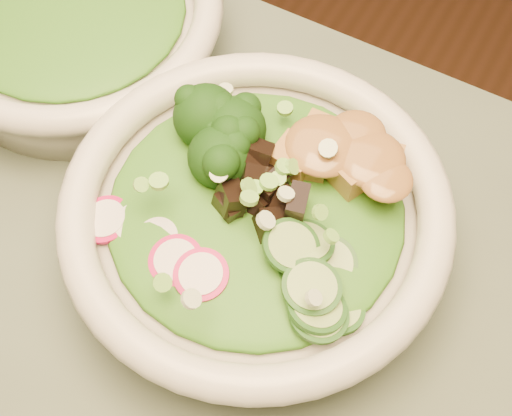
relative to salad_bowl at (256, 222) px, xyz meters
The scene contains 11 objects.
salad_bowl is the anchor object (origin of this frame).
side_bowl 0.22m from the salad_bowl, 157.99° to the left, with size 0.23×0.23×0.06m.
lettuce_bed 0.02m from the salad_bowl, 82.87° to the right, with size 0.19×0.19×0.02m, color #1E5E13.
side_lettuce 0.22m from the salad_bowl, 157.99° to the left, with size 0.15×0.15×0.02m, color #1E5E13.
broccoli_florets 0.07m from the salad_bowl, 148.03° to the left, with size 0.07×0.06×0.04m, color black, non-canonical shape.
radish_slices 0.07m from the salad_bowl, 121.53° to the right, with size 0.10×0.04×0.02m, color #B10D47, non-canonical shape.
cucumber_slices 0.07m from the salad_bowl, 35.23° to the right, with size 0.06×0.06×0.03m, color #87A75D, non-canonical shape.
mushroom_heap 0.03m from the salad_bowl, 55.92° to the left, with size 0.06×0.06×0.04m, color black, non-canonical shape.
tofu_cubes 0.07m from the salad_bowl, 54.43° to the left, with size 0.08×0.06×0.03m, color #925F30, non-canonical shape.
peanut_sauce 0.07m from the salad_bowl, 54.43° to the left, with size 0.06×0.05×0.01m, color brown.
scallion_garnish 0.04m from the salad_bowl, 82.87° to the right, with size 0.18×0.18×0.02m, color #6EB13E, non-canonical shape.
Camera 1 is at (0.08, -0.00, 1.19)m, focal length 50.00 mm.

